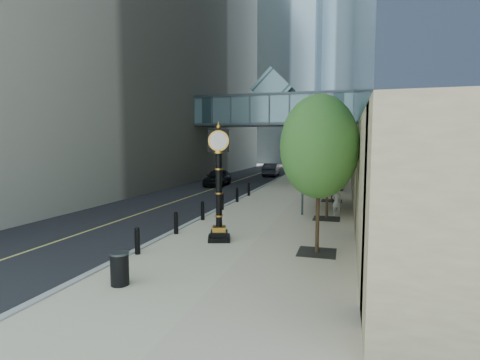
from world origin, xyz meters
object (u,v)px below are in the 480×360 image
street_clock (219,191)px  pedestrian (337,202)px  trash_bin (120,270)px  car_near (218,177)px  car_far (271,170)px

street_clock → pedestrian: bearing=39.4°
street_clock → trash_bin: (-1.11, -5.43, -1.63)m
street_clock → car_near: bearing=91.7°
street_clock → pedestrian: (4.53, 7.08, -1.31)m
pedestrian → car_near: bearing=-71.8°
pedestrian → car_far: bearing=-95.1°
pedestrian → car_near: size_ratio=0.32×
trash_bin → car_near: size_ratio=0.19×
trash_bin → car_near: (-5.88, 24.97, 0.31)m
car_far → trash_bin: bearing=90.9°
car_far → pedestrian: bearing=105.7°
street_clock → car_far: size_ratio=0.99×
street_clock → car_far: (-4.10, 31.47, -1.32)m
trash_bin → car_near: car_near is taller
car_near → trash_bin: bearing=-80.5°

